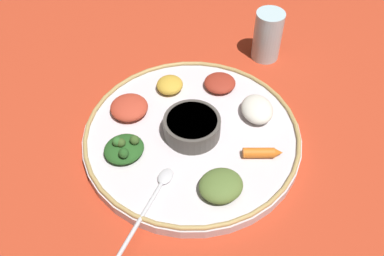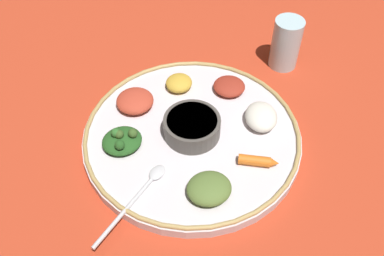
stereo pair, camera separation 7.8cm
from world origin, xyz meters
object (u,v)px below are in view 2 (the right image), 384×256
object	(u,v)px
spoon	(141,191)
carrot_near_spoon	(258,161)
greens_pile	(122,140)
drinking_glass	(285,46)
center_bowl	(192,126)

from	to	relation	value
spoon	carrot_near_spoon	xyz separation A→B (m)	(-0.16, 0.12, 0.01)
greens_pile	drinking_glass	distance (m)	0.41
center_bowl	carrot_near_spoon	size ratio (longest dim) A/B	1.48
carrot_near_spoon	center_bowl	bearing A→B (deg)	-85.38
spoon	center_bowl	bearing A→B (deg)	-176.50
center_bowl	drinking_glass	xyz separation A→B (m)	(-0.30, 0.03, 0.01)
greens_pile	carrot_near_spoon	size ratio (longest dim) A/B	1.36
center_bowl	carrot_near_spoon	world-z (taller)	center_bowl
spoon	carrot_near_spoon	distance (m)	0.21
drinking_glass	greens_pile	bearing A→B (deg)	-16.16
spoon	carrot_near_spoon	bearing A→B (deg)	142.92
greens_pile	drinking_glass	size ratio (longest dim) A/B	0.85
center_bowl	drinking_glass	size ratio (longest dim) A/B	0.93
center_bowl	carrot_near_spoon	bearing A→B (deg)	94.62
carrot_near_spoon	drinking_glass	world-z (taller)	drinking_glass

